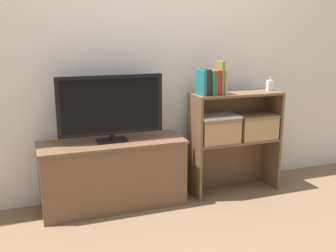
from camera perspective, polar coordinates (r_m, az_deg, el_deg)
name	(u,v)px	position (r m, az deg, el deg)	size (l,w,h in m)	color
ground_plane	(174,206)	(3.07, 0.90, -11.59)	(16.00, 16.00, 0.00)	brown
wall_back	(156,45)	(3.18, -1.76, 11.61)	(10.00, 0.05, 2.40)	silver
tv_stand	(113,174)	(3.03, -7.96, -6.85)	(1.08, 0.40, 0.51)	brown
tv	(111,106)	(2.89, -8.28, 2.82)	(0.78, 0.14, 0.49)	black
bookshelf_lower_tier	(231,157)	(3.37, 9.08, -4.43)	(0.74, 0.27, 0.45)	brown
bookshelf_upper_tier	(233,109)	(3.27, 9.36, 2.49)	(0.74, 0.27, 0.39)	brown
book_teal	(201,83)	(3.01, 4.82, 6.30)	(0.02, 0.15, 0.19)	#1E7075
book_charcoal	(206,82)	(3.02, 5.48, 6.35)	(0.04, 0.13, 0.20)	#232328
book_forest	(211,83)	(3.04, 6.23, 6.29)	(0.04, 0.16, 0.19)	#286638
book_crimson	(215,82)	(3.06, 6.91, 6.33)	(0.04, 0.13, 0.19)	#B22328
book_olive	(220,78)	(3.07, 7.52, 6.95)	(0.02, 0.12, 0.25)	olive
book_tan	(222,82)	(3.09, 7.89, 6.32)	(0.02, 0.14, 0.19)	tan
baby_monitor	(270,85)	(3.36, 14.56, 5.73)	(0.05, 0.04, 0.12)	white
storage_basket_left	(217,128)	(3.16, 7.08, -0.35)	(0.33, 0.24, 0.20)	tan
storage_basket_right	(255,125)	(3.33, 12.46, 0.15)	(0.33, 0.24, 0.20)	tan
laptop	(217,116)	(3.13, 7.13, 1.41)	(0.34, 0.22, 0.02)	white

